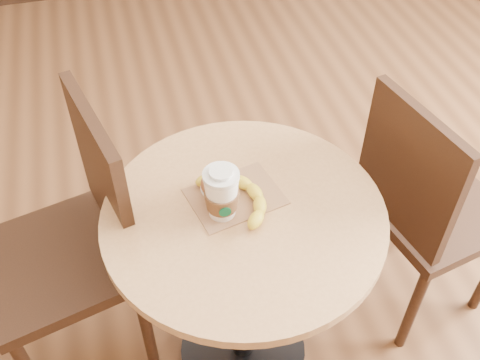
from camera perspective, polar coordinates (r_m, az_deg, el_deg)
The scene contains 7 objects.
cafe_table at distance 1.63m, azimuth 0.36°, elevation -7.86°, with size 0.76×0.76×0.75m.
chair_left at distance 1.75m, azimuth -16.38°, elevation -6.06°, with size 0.52×0.52×0.98m.
chair_right at distance 1.91m, azimuth 18.23°, elevation -2.50°, with size 0.49×0.49×0.93m.
kraft_bag at distance 1.51m, azimuth -0.48°, elevation -1.68°, with size 0.24×0.18×0.00m, color #9A6C4A.
coffee_cup at distance 1.42m, azimuth -1.88°, elevation -1.54°, with size 0.09×0.09×0.15m.
muffin at distance 1.48m, azimuth -2.17°, elevation -0.77°, with size 0.10×0.10×0.09m.
banana at distance 1.48m, azimuth -0.51°, elevation -1.87°, with size 0.18×0.24×0.04m, color yellow, non-canonical shape.
Camera 1 is at (-0.33, -0.93, 1.86)m, focal length 42.00 mm.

